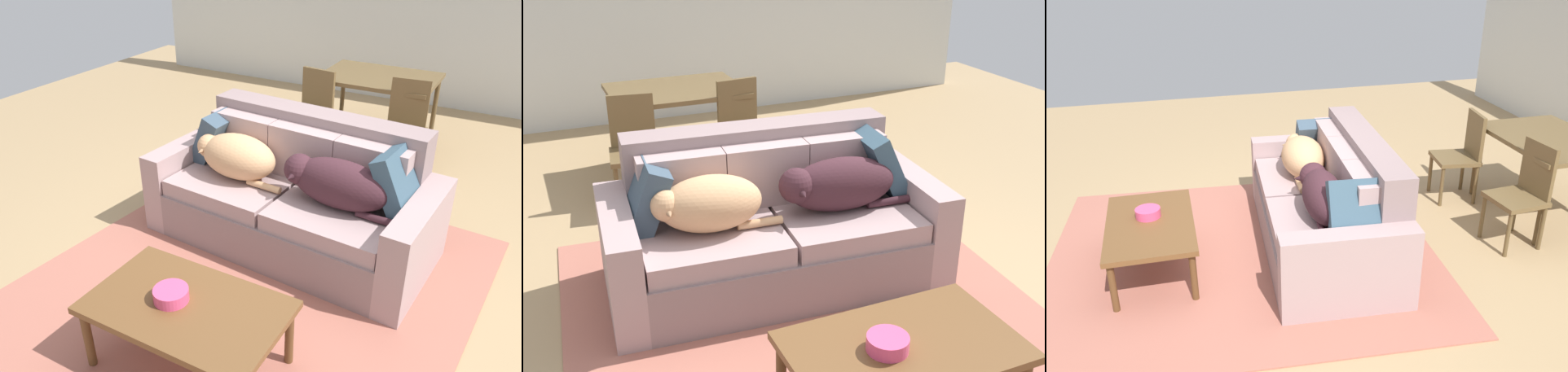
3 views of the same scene
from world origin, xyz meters
TOP-DOWN VIEW (x-y plane):
  - ground_plane at (0.00, 0.00)m, footprint 10.00×10.00m
  - area_rug at (-0.06, -0.48)m, footprint 2.99×3.33m
  - couch at (-0.05, 0.25)m, footprint 2.16×1.12m
  - dog_on_left_cushion at (-0.50, 0.14)m, footprint 0.76×0.42m
  - dog_on_right_cushion at (0.31, 0.08)m, footprint 0.89×0.36m
  - throw_pillow_by_left_arm at (-0.81, 0.37)m, footprint 0.31×0.42m
  - throw_pillow_by_right_arm at (0.71, 0.25)m, footprint 0.34×0.48m
  - coffee_table at (-0.00, -1.19)m, footprint 1.06×0.65m
  - bowl_on_coffee_table at (-0.09, -1.20)m, footprint 0.19×0.19m
  - dining_table at (-0.11, 2.34)m, footprint 1.15×0.87m
  - dining_chair_near_left at (-0.61, 1.78)m, footprint 0.45×0.45m
  - dining_chair_near_right at (0.33, 1.83)m, footprint 0.43×0.43m

SIDE VIEW (x-z plane):
  - ground_plane at x=0.00m, z-range 0.00..0.00m
  - area_rug at x=-0.06m, z-range 0.00..0.01m
  - couch at x=-0.05m, z-range -0.12..0.83m
  - coffee_table at x=0.00m, z-range 0.17..0.60m
  - bowl_on_coffee_table at x=-0.09m, z-range 0.43..0.50m
  - dining_chair_near_left at x=-0.61m, z-range 0.05..0.92m
  - dining_chair_near_right at x=0.33m, z-range 0.04..0.94m
  - dog_on_left_cushion at x=-0.50m, z-range 0.49..0.82m
  - dog_on_right_cushion at x=0.31m, z-range 0.49..0.83m
  - throw_pillow_by_left_arm at x=-0.81m, z-range 0.45..0.88m
  - dining_table at x=-0.11m, z-range 0.30..1.06m
  - throw_pillow_by_right_arm at x=0.71m, z-range 0.46..0.92m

